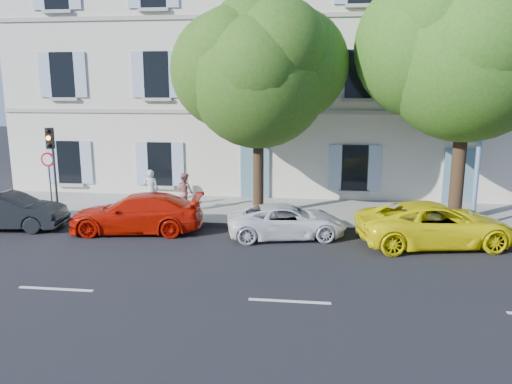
# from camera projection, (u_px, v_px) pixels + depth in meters

# --- Properties ---
(ground) EXTENTS (90.00, 90.00, 0.00)m
(ground) POSITION_uv_depth(u_px,v_px,m) (297.00, 249.00, 15.95)
(ground) COLOR black
(sidewalk) EXTENTS (36.00, 4.50, 0.15)m
(sidewalk) POSITION_uv_depth(u_px,v_px,m) (302.00, 212.00, 20.25)
(sidewalk) COLOR #A09E96
(sidewalk) RESTS_ON ground
(kerb) EXTENTS (36.00, 0.16, 0.16)m
(kerb) POSITION_uv_depth(u_px,v_px,m) (300.00, 227.00, 18.14)
(kerb) COLOR #9E998E
(kerb) RESTS_ON ground
(building) EXTENTS (28.00, 7.00, 12.00)m
(building) POSITION_uv_depth(u_px,v_px,m) (308.00, 67.00, 24.59)
(building) COLOR beige
(building) RESTS_ON ground
(car_dark_sedan) EXTENTS (4.19, 1.83, 1.34)m
(car_dark_sedan) POSITION_uv_depth(u_px,v_px,m) (7.00, 211.00, 18.05)
(car_dark_sedan) COLOR black
(car_dark_sedan) RESTS_ON ground
(car_red_coupe) EXTENTS (4.88, 2.43, 1.36)m
(car_red_coupe) POSITION_uv_depth(u_px,v_px,m) (137.00, 213.00, 17.72)
(car_red_coupe) COLOR red
(car_red_coupe) RESTS_ON ground
(car_white_coupe) EXTENTS (4.37, 2.68, 1.13)m
(car_white_coupe) POSITION_uv_depth(u_px,v_px,m) (287.00, 221.00, 17.12)
(car_white_coupe) COLOR white
(car_white_coupe) RESTS_ON ground
(car_yellow_supercar) EXTENTS (5.40, 3.25, 1.40)m
(car_yellow_supercar) POSITION_uv_depth(u_px,v_px,m) (435.00, 224.00, 16.23)
(car_yellow_supercar) COLOR #FFEF0A
(car_yellow_supercar) RESTS_ON ground
(tree_left) EXTENTS (5.26, 5.26, 8.15)m
(tree_left) POSITION_uv_depth(u_px,v_px,m) (258.00, 78.00, 18.50)
(tree_left) COLOR #3A2819
(tree_left) RESTS_ON sidewalk
(tree_right) EXTENTS (6.04, 6.04, 9.31)m
(tree_right) POSITION_uv_depth(u_px,v_px,m) (468.00, 56.00, 17.40)
(tree_right) COLOR #3A2819
(tree_right) RESTS_ON sidewalk
(traffic_light) EXTENTS (0.27, 0.39, 3.40)m
(traffic_light) POSITION_uv_depth(u_px,v_px,m) (52.00, 152.00, 19.13)
(traffic_light) COLOR #383A3D
(traffic_light) RESTS_ON sidewalk
(road_sign) EXTENTS (0.56, 0.08, 2.43)m
(road_sign) POSITION_uv_depth(u_px,v_px,m) (49.00, 170.00, 19.48)
(road_sign) COLOR #383A3D
(road_sign) RESTS_ON sidewalk
(street_lamp) EXTENTS (0.48, 1.89, 8.81)m
(street_lamp) POSITION_uv_depth(u_px,v_px,m) (487.00, 85.00, 16.66)
(street_lamp) COLOR #7293BF
(street_lamp) RESTS_ON sidewalk
(pedestrian_a) EXTENTS (0.66, 0.49, 1.65)m
(pedestrian_a) POSITION_uv_depth(u_px,v_px,m) (151.00, 190.00, 20.28)
(pedestrian_a) COLOR silver
(pedestrian_a) RESTS_ON sidewalk
(pedestrian_b) EXTENTS (0.96, 0.93, 1.57)m
(pedestrian_b) POSITION_uv_depth(u_px,v_px,m) (185.00, 192.00, 20.03)
(pedestrian_b) COLOR #AE746F
(pedestrian_b) RESTS_ON sidewalk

